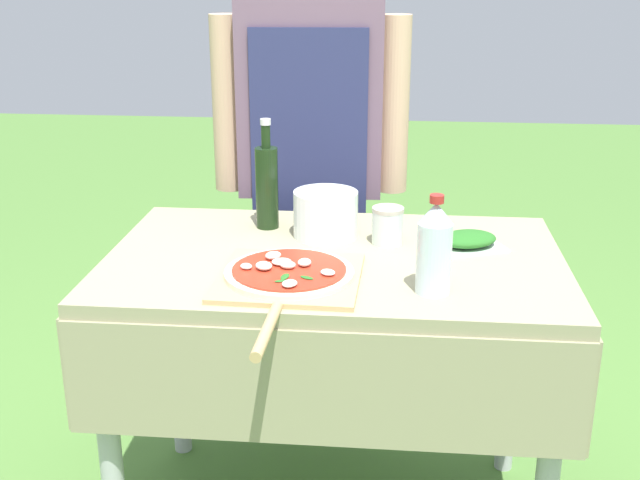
{
  "coord_description": "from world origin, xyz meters",
  "views": [
    {
      "loc": [
        0.14,
        -1.9,
        1.52
      ],
      "look_at": [
        -0.04,
        0.0,
        0.85
      ],
      "focal_mm": 45.0,
      "sensor_mm": 36.0,
      "label": 1
    }
  ],
  "objects": [
    {
      "name": "sauce_jar",
      "position": [
        0.13,
        0.1,
        0.85
      ],
      "size": [
        0.08,
        0.08,
        0.1
      ],
      "color": "silver",
      "rests_on": "prep_table"
    },
    {
      "name": "prep_table",
      "position": [
        0.0,
        0.0,
        0.68
      ],
      "size": [
        1.17,
        0.74,
        0.81
      ],
      "color": "gray",
      "rests_on": "ground"
    },
    {
      "name": "oil_bottle",
      "position": [
        -0.2,
        0.21,
        0.93
      ],
      "size": [
        0.06,
        0.06,
        0.31
      ],
      "color": "black",
      "rests_on": "prep_table"
    },
    {
      "name": "herb_container",
      "position": [
        0.34,
        0.09,
        0.83
      ],
      "size": [
        0.22,
        0.19,
        0.04
      ],
      "rotation": [
        0.0,
        0.0,
        0.39
      ],
      "color": "silver",
      "rests_on": "prep_table"
    },
    {
      "name": "water_bottle",
      "position": [
        0.24,
        -0.21,
        0.92
      ],
      "size": [
        0.08,
        0.08,
        0.23
      ],
      "color": "silver",
      "rests_on": "prep_table"
    },
    {
      "name": "pizza_on_peel",
      "position": [
        -0.09,
        -0.19,
        0.82
      ],
      "size": [
        0.34,
        0.57,
        0.05
      ],
      "rotation": [
        0.0,
        0.0,
        -0.03
      ],
      "color": "tan",
      "rests_on": "prep_table"
    },
    {
      "name": "person_cook",
      "position": [
        -0.12,
        0.57,
        0.96
      ],
      "size": [
        0.61,
        0.22,
        1.63
      ],
      "rotation": [
        0.0,
        0.0,
        3.2
      ],
      "color": "#4C4C51",
      "rests_on": "ground"
    },
    {
      "name": "mixing_tub",
      "position": [
        -0.04,
        0.15,
        0.87
      ],
      "size": [
        0.17,
        0.17,
        0.13
      ],
      "primitive_type": "cylinder",
      "color": "silver",
      "rests_on": "prep_table"
    }
  ]
}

